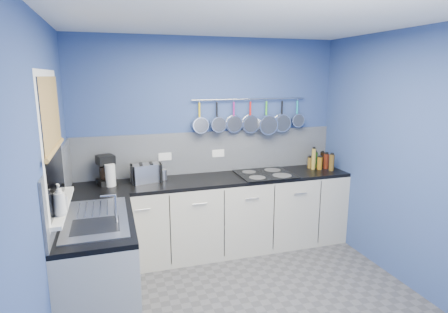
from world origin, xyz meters
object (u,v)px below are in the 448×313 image
toaster (146,173)px  hob (265,174)px  paper_towel (110,175)px  soap_bottle_a (59,200)px  canister (163,175)px  soap_bottle_b (61,199)px  coffee_maker (106,170)px

toaster → hob: bearing=-19.3°
toaster → paper_towel: bearing=173.3°
soap_bottle_a → toaster: size_ratio=0.76×
paper_towel → toaster: bearing=8.1°
canister → toaster: bearing=-173.5°
soap_bottle_a → toaster: 1.45m
soap_bottle_b → paper_towel: bearing=71.6°
soap_bottle_b → toaster: size_ratio=0.55×
coffee_maker → canister: (0.61, -0.00, -0.10)m
paper_towel → toaster: (0.38, 0.05, -0.02)m
paper_towel → soap_bottle_b: bearing=-108.4°
soap_bottle_b → paper_towel: size_ratio=0.72×
soap_bottle_a → hob: size_ratio=0.37×
paper_towel → coffee_maker: bearing=117.2°
soap_bottle_a → coffee_maker: soap_bottle_a is taller
coffee_maker → canister: bearing=-18.9°
soap_bottle_a → paper_towel: bearing=73.2°
soap_bottle_b → toaster: soap_bottle_b is taller
toaster → hob: size_ratio=0.48×
paper_towel → toaster: size_ratio=0.76×
paper_towel → canister: (0.57, 0.08, -0.06)m
soap_bottle_b → coffee_maker: bearing=74.6°
paper_towel → canister: 0.58m
soap_bottle_a → toaster: soap_bottle_a is taller
coffee_maker → canister: 0.62m
toaster → canister: (0.19, 0.02, -0.04)m
soap_bottle_b → paper_towel: 1.14m
soap_bottle_b → coffee_maker: soap_bottle_b is taller
coffee_maker → hob: coffee_maker is taller
canister → hob: canister is taller
coffee_maker → canister: size_ratio=2.66×
soap_bottle_a → hob: 2.42m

